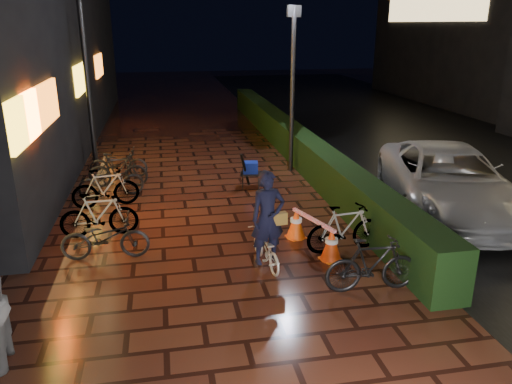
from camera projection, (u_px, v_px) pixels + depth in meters
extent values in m
plane|color=#381911|center=(226.00, 269.00, 9.11)|extent=(80.00, 80.00, 0.00)
cube|color=black|center=(495.00, 169.00, 15.34)|extent=(11.00, 60.00, 0.01)
cube|color=black|center=(291.00, 140.00, 16.97)|extent=(0.70, 20.00, 1.00)
imported|color=#B2B3B7|center=(447.00, 180.00, 11.71)|extent=(3.90, 5.95, 1.52)
cube|color=yellow|center=(24.00, 120.00, 9.07)|extent=(0.08, 2.00, 0.90)
cube|color=orange|center=(42.00, 107.00, 10.46)|extent=(0.08, 3.00, 0.90)
cube|color=yellow|center=(82.00, 78.00, 16.05)|extent=(0.08, 2.80, 0.90)
cube|color=orange|center=(99.00, 66.00, 20.70)|extent=(0.08, 2.20, 0.90)
cube|color=#FFD88C|center=(431.00, 9.00, 26.62)|extent=(0.06, 10.00, 1.30)
cylinder|color=black|center=(292.00, 93.00, 14.43)|extent=(0.16, 0.16, 4.67)
cube|color=black|center=(294.00, 11.00, 13.71)|extent=(0.44, 0.24, 0.31)
cylinder|color=black|center=(86.00, 72.00, 14.77)|extent=(0.20, 0.20, 5.80)
imported|color=silver|center=(266.00, 249.00, 9.16)|extent=(0.63, 1.34, 0.68)
imported|color=black|center=(268.00, 218.00, 8.86)|extent=(0.68, 0.50, 1.73)
cube|color=brown|center=(279.00, 219.00, 8.91)|extent=(0.32, 0.17, 0.22)
cone|color=red|center=(331.00, 244.00, 9.38)|extent=(0.40, 0.40, 0.64)
cone|color=#FE500D|center=(296.00, 223.00, 10.36)|extent=(0.40, 0.40, 0.64)
cube|color=orange|center=(331.00, 259.00, 9.48)|extent=(0.44, 0.44, 0.03)
cube|color=#E3460B|center=(296.00, 237.00, 10.46)|extent=(0.44, 0.44, 0.03)
cube|color=red|center=(313.00, 220.00, 9.78)|extent=(0.50, 1.32, 0.06)
cube|color=black|center=(251.00, 173.00, 13.53)|extent=(0.62, 0.53, 0.04)
cylinder|color=black|center=(242.00, 183.00, 13.42)|extent=(0.03, 0.03, 0.38)
cylinder|color=black|center=(259.00, 183.00, 13.43)|extent=(0.03, 0.03, 0.38)
cylinder|color=black|center=(243.00, 179.00, 13.76)|extent=(0.03, 0.03, 0.38)
cylinder|color=black|center=(258.00, 179.00, 13.77)|extent=(0.03, 0.03, 0.38)
cube|color=#0D22B3|center=(250.00, 167.00, 13.48)|extent=(0.45, 0.40, 0.30)
cylinder|color=black|center=(245.00, 170.00, 13.34)|extent=(0.32, 0.35, 0.96)
imported|color=black|center=(105.00, 188.00, 12.08)|extent=(1.65, 0.72, 0.96)
imported|color=black|center=(118.00, 163.00, 14.39)|extent=(1.68, 0.70, 0.86)
imported|color=black|center=(118.00, 170.00, 13.54)|extent=(1.63, 0.59, 0.96)
imported|color=black|center=(99.00, 215.00, 10.39)|extent=(1.61, 0.51, 0.96)
imported|color=black|center=(111.00, 181.00, 12.80)|extent=(1.72, 0.85, 0.86)
imported|color=black|center=(105.00, 237.00, 9.40)|extent=(1.67, 0.65, 0.86)
imported|color=black|center=(345.00, 228.00, 9.71)|extent=(1.64, 0.63, 0.96)
imported|color=black|center=(372.00, 265.00, 8.24)|extent=(1.61, 0.52, 0.96)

